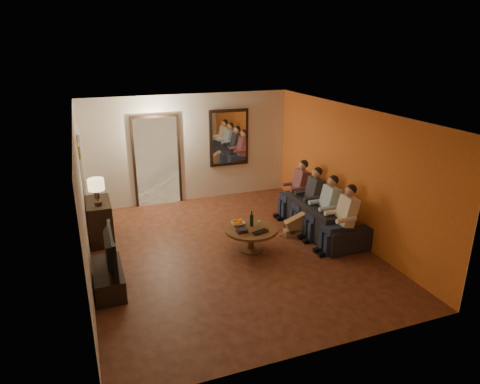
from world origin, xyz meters
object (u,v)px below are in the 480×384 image
object	(u,v)px
person_b	(326,210)
tv	(105,251)
coffee_table	(251,239)
wine_bottle	(252,218)
laptop	(262,233)
dresser	(100,221)
tv_stand	(109,279)
table_lamp	(97,192)
person_c	(311,200)
sofa	(322,216)
person_a	(343,221)
dog	(296,223)
bowl	(238,224)
person_d	(298,191)

from	to	relation	value
person_b	tv	bearing A→B (deg)	-173.97
person_b	coffee_table	world-z (taller)	person_b
person_b	wine_bottle	xyz separation A→B (m)	(-1.55, 0.11, 0.01)
wine_bottle	laptop	size ratio (longest dim) A/B	0.94
dresser	person_b	distance (m)	4.47
tv_stand	laptop	size ratio (longest dim) A/B	3.32
table_lamp	person_c	world-z (taller)	table_lamp
sofa	person_a	world-z (taller)	person_a
table_lamp	dog	distance (m)	3.93
tv	person_a	distance (m)	4.23
dresser	bowl	distance (m)	2.73
dresser	laptop	xyz separation A→B (m)	(2.73, -1.72, 0.05)
dresser	dog	xyz separation A→B (m)	(3.73, -1.15, -0.13)
table_lamp	bowl	bearing A→B (deg)	-22.17
dresser	person_c	xyz separation A→B (m)	(4.22, -0.85, 0.19)
coffee_table	tv	bearing A→B (deg)	-170.14
dresser	coffee_table	world-z (taller)	dresser
table_lamp	tv_stand	size ratio (longest dim) A/B	0.49
coffee_table	dresser	bearing A→B (deg)	151.32
person_a	person_d	distance (m)	1.80
bowl	tv	bearing A→B (deg)	-164.55
tv	coffee_table	xyz separation A→B (m)	(2.63, 0.46, -0.45)
tv	laptop	bearing A→B (deg)	-86.30
tv	wine_bottle	xyz separation A→B (m)	(2.68, 0.56, -0.07)
table_lamp	person_b	xyz separation A→B (m)	(4.22, -1.23, -0.49)
table_lamp	tv_stand	xyz separation A→B (m)	(0.00, -1.67, -0.91)
coffee_table	bowl	size ratio (longest dim) A/B	3.85
laptop	tv_stand	bearing A→B (deg)	165.39
person_a	wine_bottle	world-z (taller)	person_a
table_lamp	person_d	size ratio (longest dim) A/B	0.45
sofa	person_c	bearing A→B (deg)	18.71
tv_stand	dog	bearing A→B (deg)	11.27
person_c	coffee_table	distance (m)	1.74
tv	person_b	size ratio (longest dim) A/B	0.89
tv	sofa	bearing A→B (deg)	-80.21
tv	sofa	world-z (taller)	tv
person_a	person_c	bearing A→B (deg)	90.00
tv_stand	laptop	xyz separation A→B (m)	(2.73, 0.18, 0.28)
person_a	person_c	world-z (taller)	same
sofa	bowl	xyz separation A→B (m)	(-1.88, -0.07, 0.15)
dresser	person_b	world-z (taller)	person_b
dog	wine_bottle	xyz separation A→B (m)	(-1.06, -0.19, 0.32)
tv	person_a	world-z (taller)	person_a
table_lamp	person_b	world-z (taller)	table_lamp
person_b	person_d	xyz separation A→B (m)	(0.00, 1.20, 0.00)
sofa	laptop	xyz separation A→B (m)	(-1.60, -0.57, 0.13)
tv	tv_stand	bearing A→B (deg)	0.00
tv_stand	person_b	distance (m)	4.27
dresser	coffee_table	distance (m)	3.00
sofa	coffee_table	xyz separation A→B (m)	(-1.70, -0.29, -0.11)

